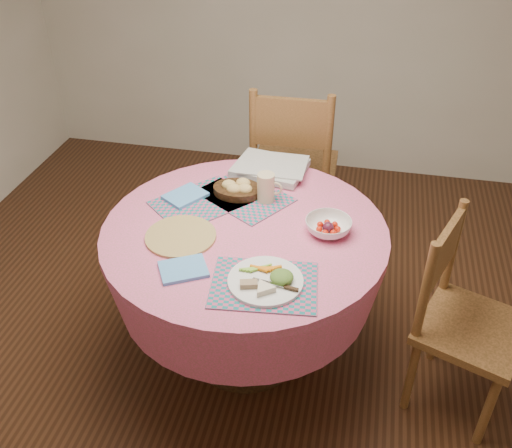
# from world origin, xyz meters

# --- Properties ---
(ground) EXTENTS (4.00, 4.00, 0.00)m
(ground) POSITION_xyz_m (0.00, 0.00, 0.00)
(ground) COLOR #331C0F
(ground) RESTS_ON ground
(dining_table) EXTENTS (1.24, 1.24, 0.75)m
(dining_table) POSITION_xyz_m (0.00, 0.00, 0.56)
(dining_table) COLOR #CC5F75
(dining_table) RESTS_ON ground
(chair_right) EXTENTS (0.53, 0.54, 0.92)m
(chair_right) POSITION_xyz_m (0.95, -0.06, 0.48)
(chair_right) COLOR brown
(chair_right) RESTS_ON ground
(chair_back) EXTENTS (0.50, 0.48, 1.06)m
(chair_back) POSITION_xyz_m (0.07, 0.93, 0.55)
(chair_back) COLOR brown
(chair_back) RESTS_ON ground
(placemat_front) EXTENTS (0.43, 0.34, 0.01)m
(placemat_front) POSITION_xyz_m (0.16, -0.35, 0.75)
(placemat_front) COLOR #157276
(placemat_front) RESTS_ON dining_table
(placemat_left) EXTENTS (0.49, 0.50, 0.01)m
(placemat_left) POSITION_xyz_m (-0.25, 0.15, 0.75)
(placemat_left) COLOR #157276
(placemat_left) RESTS_ON dining_table
(placemat_back) EXTENTS (0.50, 0.47, 0.01)m
(placemat_back) POSITION_xyz_m (-0.06, 0.25, 0.75)
(placemat_back) COLOR #157276
(placemat_back) RESTS_ON dining_table
(wicker_trivet) EXTENTS (0.30, 0.30, 0.01)m
(wicker_trivet) POSITION_xyz_m (-0.25, -0.12, 0.76)
(wicker_trivet) COLOR olive
(wicker_trivet) RESTS_ON dining_table
(napkin_near) EXTENTS (0.23, 0.21, 0.01)m
(napkin_near) POSITION_xyz_m (-0.17, -0.33, 0.76)
(napkin_near) COLOR #579BE1
(napkin_near) RESTS_ON dining_table
(napkin_far) EXTENTS (0.22, 0.23, 0.01)m
(napkin_far) POSITION_xyz_m (-0.32, 0.18, 0.76)
(napkin_far) COLOR #579BE1
(napkin_far) RESTS_ON placemat_left
(dinner_plate) EXTENTS (0.29, 0.29, 0.05)m
(dinner_plate) POSITION_xyz_m (0.17, -0.34, 0.77)
(dinner_plate) COLOR white
(dinner_plate) RESTS_ON placemat_front
(bread_bowl) EXTENTS (0.23, 0.23, 0.08)m
(bread_bowl) POSITION_xyz_m (-0.09, 0.26, 0.78)
(bread_bowl) COLOR black
(bread_bowl) RESTS_ON placemat_back
(latte_mug) EXTENTS (0.12, 0.08, 0.13)m
(latte_mug) POSITION_xyz_m (0.05, 0.23, 0.82)
(latte_mug) COLOR beige
(latte_mug) RESTS_ON placemat_back
(fruit_bowl) EXTENTS (0.24, 0.24, 0.06)m
(fruit_bowl) POSITION_xyz_m (0.35, 0.05, 0.78)
(fruit_bowl) COLOR white
(fruit_bowl) RESTS_ON dining_table
(newspaper_stack) EXTENTS (0.38, 0.32, 0.04)m
(newspaper_stack) POSITION_xyz_m (0.02, 0.50, 0.78)
(newspaper_stack) COLOR silver
(newspaper_stack) RESTS_ON dining_table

